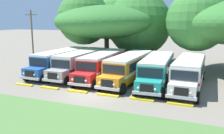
# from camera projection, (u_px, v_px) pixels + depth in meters

# --- Properties ---
(ground_plane) EXTENTS (220.00, 220.00, 0.00)m
(ground_plane) POSITION_uv_depth(u_px,v_px,m) (90.00, 95.00, 21.25)
(ground_plane) COLOR slate
(parked_bus_slot_0) EXTENTS (2.81, 10.86, 2.82)m
(parked_bus_slot_0) POSITION_uv_depth(u_px,v_px,m) (61.00, 60.00, 29.91)
(parked_bus_slot_0) COLOR #23519E
(parked_bus_slot_0) RESTS_ON ground_plane
(parked_bus_slot_1) EXTENTS (2.77, 10.85, 2.82)m
(parked_bus_slot_1) POSITION_uv_depth(u_px,v_px,m) (81.00, 62.00, 28.93)
(parked_bus_slot_1) COLOR #9E9993
(parked_bus_slot_1) RESTS_ON ground_plane
(parked_bus_slot_2) EXTENTS (2.96, 10.88, 2.82)m
(parked_bus_slot_2) POSITION_uv_depth(u_px,v_px,m) (103.00, 64.00, 27.57)
(parked_bus_slot_2) COLOR red
(parked_bus_slot_2) RESTS_ON ground_plane
(parked_bus_slot_3) EXTENTS (3.03, 10.89, 2.82)m
(parked_bus_slot_3) POSITION_uv_depth(u_px,v_px,m) (129.00, 66.00, 26.15)
(parked_bus_slot_3) COLOR orange
(parked_bus_slot_3) RESTS_ON ground_plane
(parked_bus_slot_4) EXTENTS (3.19, 10.91, 2.82)m
(parked_bus_slot_4) POSITION_uv_depth(u_px,v_px,m) (157.00, 69.00, 24.89)
(parked_bus_slot_4) COLOR teal
(parked_bus_slot_4) RESTS_ON ground_plane
(parked_bus_slot_5) EXTENTS (2.87, 10.86, 2.82)m
(parked_bus_slot_5) POSITION_uv_depth(u_px,v_px,m) (189.00, 71.00, 23.76)
(parked_bus_slot_5) COLOR silver
(parked_bus_slot_5) RESTS_ON ground_plane
(curb_wheelstop_0) EXTENTS (2.00, 0.36, 0.15)m
(curb_wheelstop_0) POSITION_uv_depth(u_px,v_px,m) (24.00, 85.00, 24.44)
(curb_wheelstop_0) COLOR yellow
(curb_wheelstop_0) RESTS_ON ground_plane
(curb_wheelstop_1) EXTENTS (2.00, 0.36, 0.15)m
(curb_wheelstop_1) POSITION_uv_depth(u_px,v_px,m) (50.00, 88.00, 23.32)
(curb_wheelstop_1) COLOR yellow
(curb_wheelstop_1) RESTS_ON ground_plane
(curb_wheelstop_2) EXTENTS (2.00, 0.36, 0.15)m
(curb_wheelstop_2) POSITION_uv_depth(u_px,v_px,m) (77.00, 91.00, 22.19)
(curb_wheelstop_2) COLOR yellow
(curb_wheelstop_2) RESTS_ON ground_plane
(curb_wheelstop_3) EXTENTS (2.00, 0.36, 0.15)m
(curb_wheelstop_3) POSITION_uv_depth(u_px,v_px,m) (108.00, 95.00, 21.07)
(curb_wheelstop_3) COLOR yellow
(curb_wheelstop_3) RESTS_ON ground_plane
(curb_wheelstop_4) EXTENTS (2.00, 0.36, 0.15)m
(curb_wheelstop_4) POSITION_uv_depth(u_px,v_px,m) (142.00, 99.00, 19.94)
(curb_wheelstop_4) COLOR yellow
(curb_wheelstop_4) RESTS_ON ground_plane
(curb_wheelstop_5) EXTENTS (2.00, 0.36, 0.15)m
(curb_wheelstop_5) POSITION_uv_depth(u_px,v_px,m) (180.00, 104.00, 18.82)
(curb_wheelstop_5) COLOR yellow
(curb_wheelstop_5) RESTS_ON ground_plane
(broad_shade_tree) EXTENTS (17.20, 16.46, 10.78)m
(broad_shade_tree) POSITION_uv_depth(u_px,v_px,m) (114.00, 21.00, 37.24)
(broad_shade_tree) COLOR brown
(broad_shade_tree) RESTS_ON ground_plane
(utility_pole) EXTENTS (1.80, 0.20, 7.80)m
(utility_pole) POSITION_uv_depth(u_px,v_px,m) (32.00, 38.00, 31.91)
(utility_pole) COLOR brown
(utility_pole) RESTS_ON ground_plane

